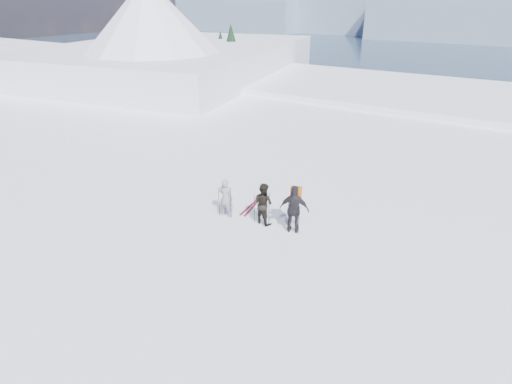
# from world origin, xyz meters

# --- Properties ---
(lake_basin) EXTENTS (820.00, 820.00, 71.62)m
(lake_basin) POSITION_xyz_m (0.00, 30.00, -6.50)
(lake_basin) COLOR white
(lake_basin) RESTS_ON ground
(near_ridge) EXTENTS (31.37, 35.68, 25.62)m
(near_ridge) POSITION_xyz_m (-26.56, 29.34, -3.48)
(near_ridge) COLOR white
(near_ridge) RESTS_ON ground
(skier_grey) EXTENTS (0.61, 0.43, 1.59)m
(skier_grey) POSITION_xyz_m (-3.47, 3.38, 0.80)
(skier_grey) COLOR gray
(skier_grey) RESTS_ON ground
(skier_dark) EXTENTS (0.91, 0.77, 1.66)m
(skier_dark) POSITION_xyz_m (-1.94, 3.69, 0.83)
(skier_dark) COLOR black
(skier_dark) RESTS_ON ground
(skier_pack) EXTENTS (1.18, 0.75, 1.86)m
(skier_pack) POSITION_xyz_m (-0.65, 3.70, 0.93)
(skier_pack) COLOR black
(skier_pack) RESTS_ON ground
(backpack) EXTENTS (0.44, 0.33, 0.57)m
(backpack) POSITION_xyz_m (-0.72, 3.94, 2.15)
(backpack) COLOR #CB5713
(backpack) RESTS_ON skier_pack
(ski_poles) EXTENTS (3.31, 0.43, 1.36)m
(ski_poles) POSITION_xyz_m (-2.03, 3.52, 0.63)
(ski_poles) COLOR black
(ski_poles) RESTS_ON ground
(skis_loose) EXTENTS (0.41, 1.70, 0.03)m
(skis_loose) POSITION_xyz_m (-3.00, 4.54, 0.01)
(skis_loose) COLOR black
(skis_loose) RESTS_ON ground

